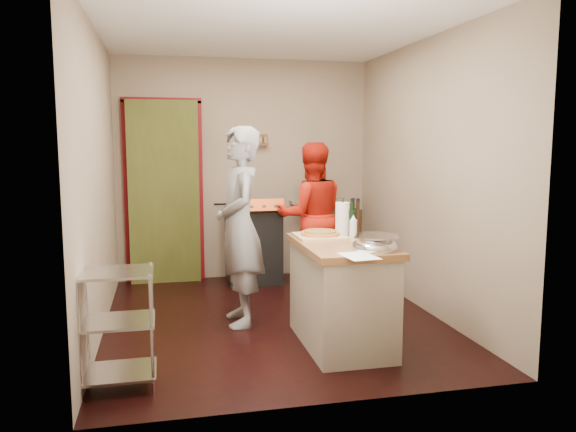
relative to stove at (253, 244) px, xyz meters
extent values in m
plane|color=black|center=(-0.05, -1.42, -0.45)|extent=(3.50, 3.50, 0.00)
cube|color=tan|center=(-0.05, 0.33, 0.85)|extent=(3.00, 0.04, 2.60)
cube|color=#565B23|center=(-1.00, 0.38, 0.60)|extent=(0.80, 0.40, 2.10)
cube|color=maroon|center=(-1.42, 0.31, 0.60)|extent=(0.06, 0.06, 2.10)
cube|color=maroon|center=(-0.58, 0.31, 0.60)|extent=(0.06, 0.06, 2.10)
cube|color=maroon|center=(-1.00, 0.31, 1.65)|extent=(0.90, 0.06, 0.06)
cube|color=brown|center=(0.00, 0.28, 1.15)|extent=(0.46, 0.09, 0.03)
cube|color=brown|center=(0.00, 0.32, 1.21)|extent=(0.46, 0.02, 0.12)
cube|color=olive|center=(0.00, 0.28, 1.21)|extent=(0.42, 0.04, 0.07)
cube|color=tan|center=(0.90, 0.23, 0.45)|extent=(0.80, 0.18, 0.04)
cube|color=black|center=(0.70, 0.23, 0.57)|extent=(0.10, 0.14, 0.22)
cube|color=tan|center=(-1.55, -1.42, 0.85)|extent=(0.04, 3.50, 2.60)
cube|color=tan|center=(1.45, -1.42, 0.85)|extent=(0.04, 3.50, 2.60)
cube|color=white|center=(-0.05, -1.42, 2.16)|extent=(3.00, 3.50, 0.02)
cube|color=black|center=(0.00, 0.01, -0.05)|extent=(0.60, 0.55, 0.80)
cube|color=black|center=(0.00, 0.01, 0.38)|extent=(0.60, 0.55, 0.06)
cube|color=#983A16|center=(0.00, -0.27, 0.47)|extent=(0.60, 0.15, 0.17)
cylinder|color=black|center=(-0.15, 0.14, 0.46)|extent=(0.26, 0.26, 0.05)
cylinder|color=silver|center=(-1.55, -2.80, -0.05)|extent=(0.02, 0.02, 0.80)
cylinder|color=silver|center=(-1.11, -2.80, -0.05)|extent=(0.02, 0.02, 0.80)
cylinder|color=silver|center=(-1.55, -2.44, -0.05)|extent=(0.02, 0.02, 0.80)
cylinder|color=silver|center=(-1.11, -2.44, -0.05)|extent=(0.02, 0.02, 0.80)
cube|color=silver|center=(-1.33, -2.62, -0.35)|extent=(0.48, 0.40, 0.02)
cube|color=silver|center=(-1.33, -2.62, 0.00)|extent=(0.48, 0.40, 0.02)
cube|color=silver|center=(-1.33, -2.62, 0.33)|extent=(0.48, 0.40, 0.02)
cube|color=beige|center=(0.36, -2.19, -0.06)|extent=(0.60, 1.05, 0.78)
cube|color=#9B683A|center=(0.36, -2.19, 0.36)|extent=(0.65, 1.11, 0.05)
cube|color=#E9BE8E|center=(0.25, -1.94, 0.40)|extent=(0.40, 0.40, 0.02)
cylinder|color=gold|center=(0.25, -1.94, 0.42)|extent=(0.32, 0.32, 0.02)
ellipsoid|color=silver|center=(0.50, -2.54, 0.44)|extent=(0.35, 0.35, 0.11)
cylinder|color=white|center=(0.48, -1.84, 0.53)|extent=(0.12, 0.12, 0.28)
cylinder|color=silver|center=(0.48, -2.12, 0.47)|extent=(0.06, 0.06, 0.17)
cube|color=white|center=(0.31, -2.74, 0.39)|extent=(0.24, 0.32, 0.00)
cylinder|color=black|center=(0.58, -1.80, 0.54)|extent=(0.08, 0.08, 0.31)
cylinder|color=black|center=(0.61, -1.85, 0.54)|extent=(0.08, 0.08, 0.31)
cylinder|color=black|center=(0.56, -1.86, 0.54)|extent=(0.08, 0.08, 0.31)
imported|color=#ADADB2|center=(-0.36, -1.47, 0.43)|extent=(0.44, 0.66, 1.77)
imported|color=red|center=(0.59, -0.38, 0.36)|extent=(0.82, 0.65, 1.62)
camera|label=1|loc=(-1.01, -6.36, 1.17)|focal=35.00mm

